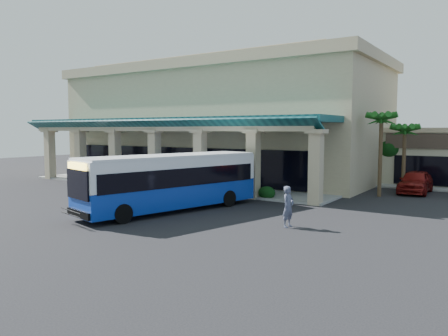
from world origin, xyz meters
The scene contains 10 objects.
ground centered at (0.00, 0.00, 0.00)m, with size 110.00×110.00×0.00m, color black.
main_building centered at (-8.00, 16.00, 5.67)m, with size 30.80×14.80×11.35m, color tan, non-canonical shape.
arcade centered at (-8.00, 6.80, 2.85)m, with size 30.00×6.20×5.70m, color #09353A, non-canonical shape.
palm_0 centered at (8.50, 11.00, 3.30)m, with size 2.40×2.40×6.60m, color #144C14, non-canonical shape.
palm_1 centered at (9.50, 14.00, 2.90)m, with size 2.40×2.40×5.80m, color #144C14, non-canonical shape.
palm_2 centered at (-22.50, 6.50, 3.10)m, with size 2.40×2.40×6.20m, color #144C14, non-canonical shape.
broadleaf_tree centered at (7.50, 19.00, 2.41)m, with size 2.60×2.60×4.81m, color black, non-canonical shape.
transit_bus centered at (-0.29, -1.35, 1.64)m, with size 2.73×11.75×3.28m, color #0E35A4, non-canonical shape.
pedestrian centered at (7.25, -1.53, 1.01)m, with size 0.73×0.48×2.01m, color #4A4F68.
car_silver centered at (10.32, 14.24, 0.86)m, with size 2.03×5.04×1.72m, color maroon.
Camera 1 is at (16.12, -20.71, 4.72)m, focal length 35.00 mm.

